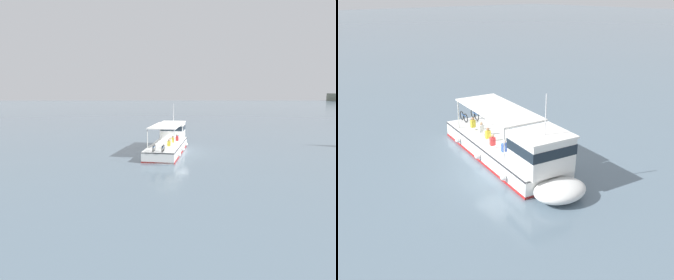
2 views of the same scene
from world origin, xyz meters
TOP-DOWN VIEW (x-y plane):
  - ground_plane at (0.00, 0.00)m, footprint 400.00×400.00m
  - ferry_main at (-0.15, -1.00)m, footprint 13.05×5.39m

SIDE VIEW (x-z plane):
  - ground_plane at x=0.00m, z-range 0.00..0.00m
  - ferry_main at x=-0.15m, z-range -1.64..3.68m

